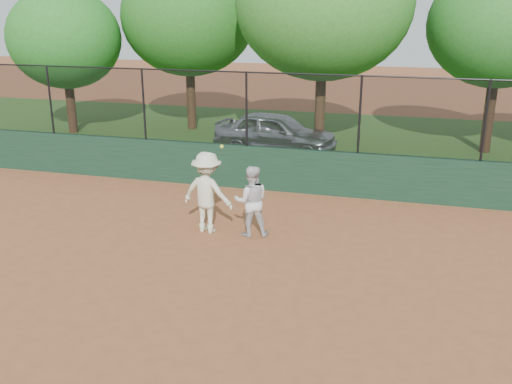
% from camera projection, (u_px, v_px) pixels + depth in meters
% --- Properties ---
extents(ground, '(80.00, 80.00, 0.00)m').
position_uv_depth(ground, '(181.00, 288.00, 10.28)').
color(ground, '#945230').
rests_on(ground, ground).
extents(back_wall, '(26.00, 0.20, 1.20)m').
position_uv_depth(back_wall, '(264.00, 168.00, 15.59)').
color(back_wall, '#1A3A25').
rests_on(back_wall, ground).
extents(grass_strip, '(36.00, 12.00, 0.01)m').
position_uv_depth(grass_strip, '(304.00, 141.00, 21.27)').
color(grass_strip, '#254B17').
rests_on(grass_strip, ground).
extents(parked_car, '(4.34, 2.14, 1.42)m').
position_uv_depth(parked_car, '(276.00, 133.00, 19.34)').
color(parked_car, '#9EA4A8').
rests_on(parked_car, ground).
extents(player_second, '(0.92, 0.80, 1.59)m').
position_uv_depth(player_second, '(251.00, 201.00, 12.41)').
color(player_second, silver).
rests_on(player_second, ground).
extents(player_main, '(1.27, 0.85, 2.12)m').
position_uv_depth(player_main, '(207.00, 193.00, 12.59)').
color(player_main, beige).
rests_on(player_main, ground).
extents(fence_assembly, '(26.00, 0.06, 2.00)m').
position_uv_depth(fence_assembly, '(264.00, 109.00, 15.08)').
color(fence_assembly, black).
rests_on(fence_assembly, back_wall).
extents(tree_0, '(4.37, 3.97, 5.51)m').
position_uv_depth(tree_0, '(64.00, 39.00, 21.61)').
color(tree_0, '#442A18').
rests_on(tree_0, ground).
extents(tree_1, '(5.27, 4.79, 6.69)m').
position_uv_depth(tree_1, '(188.00, 17.00, 22.05)').
color(tree_1, '#472C18').
rests_on(tree_1, ground).
extents(tree_2, '(5.84, 5.31, 7.44)m').
position_uv_depth(tree_2, '(324.00, 3.00, 18.54)').
color(tree_2, '#483019').
rests_on(tree_2, ground).
extents(tree_3, '(4.66, 4.24, 6.23)m').
position_uv_depth(tree_3, '(500.00, 26.00, 18.42)').
color(tree_3, '#3C2514').
rests_on(tree_3, ground).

